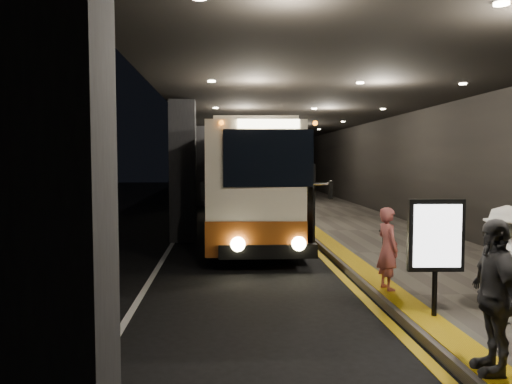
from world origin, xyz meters
name	(u,v)px	position (x,y,z in m)	size (l,w,h in m)	color
ground	(234,268)	(0.00, 0.00, 0.00)	(90.00, 90.00, 0.00)	black
lane_line_white	(177,236)	(-1.80, 5.00, 0.01)	(0.12, 50.00, 0.01)	silver
kerb_stripe_yellow	(300,235)	(2.35, 5.00, 0.01)	(0.18, 50.00, 0.01)	gold
sidewalk	(369,232)	(4.75, 5.00, 0.07)	(4.50, 50.00, 0.15)	#514C44
tactile_strip	(314,230)	(2.85, 5.00, 0.16)	(0.50, 50.00, 0.01)	gold
terminal_wall	(434,147)	(7.00, 5.00, 3.00)	(0.10, 50.00, 6.00)	black
support_columns	(183,171)	(-1.50, 4.00, 2.20)	(0.80, 24.80, 4.40)	black
canopy	(305,99)	(2.50, 5.00, 4.60)	(9.00, 50.00, 0.40)	black
coach_main	(254,187)	(0.76, 4.76, 1.66)	(2.84, 11.21, 3.46)	beige
coach_second	(244,172)	(1.04, 18.49, 1.82)	(2.56, 12.05, 3.79)	beige
coach_third	(239,170)	(1.09, 30.03, 1.66)	(2.34, 10.99, 3.45)	beige
passenger_boarding	(388,249)	(2.80, -2.76, 0.92)	(0.56, 0.37, 1.54)	#C95F5D
passenger_waiting_white	(505,264)	(3.94, -4.66, 1.02)	(1.12, 0.52, 1.74)	silver
passenger_waiting_grey	(494,296)	(2.80, -6.39, 1.03)	(1.03, 0.53, 1.76)	#4C4C51
info_sign	(436,238)	(3.00, -4.38, 1.38)	(0.86, 0.16, 1.82)	black
stanchion_post	(383,258)	(2.81, -2.49, 0.68)	(0.05, 0.05, 1.06)	black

